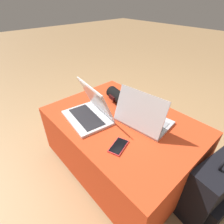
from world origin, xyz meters
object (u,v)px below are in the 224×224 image
at_px(laptop_near, 90,111).
at_px(cell_phone, 119,146).
at_px(backpack, 212,191).
at_px(wrist_brace, 117,96).
at_px(laptop_far, 143,117).

relative_size(laptop_near, cell_phone, 2.44).
bearing_deg(backpack, wrist_brace, 97.48).
xyz_separation_m(laptop_near, cell_phone, (0.34, -0.05, -0.05)).
bearing_deg(laptop_near, laptop_far, 44.39).
bearing_deg(laptop_far, laptop_near, 29.91).
xyz_separation_m(laptop_near, backpack, (0.79, 0.28, -0.30)).
relative_size(laptop_far, cell_phone, 2.45).
height_order(laptop_near, backpack, laptop_near).
relative_size(laptop_far, wrist_brace, 1.76).
bearing_deg(wrist_brace, laptop_near, -82.87).
xyz_separation_m(laptop_far, backpack, (0.51, 0.07, -0.30)).
distance_m(laptop_near, laptop_far, 0.36).
relative_size(laptop_far, backpack, 0.73).
distance_m(laptop_far, wrist_brace, 0.33).
distance_m(cell_phone, wrist_brace, 0.51).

